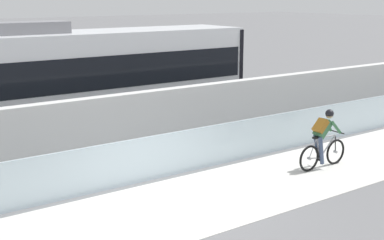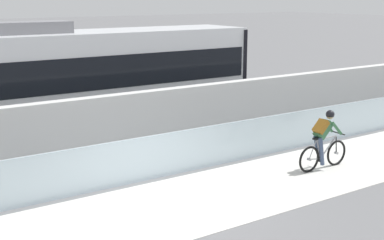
{
  "view_description": "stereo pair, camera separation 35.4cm",
  "coord_description": "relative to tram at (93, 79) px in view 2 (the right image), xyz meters",
  "views": [
    {
      "loc": [
        -6.0,
        -9.09,
        4.59
      ],
      "look_at": [
        2.02,
        2.35,
        1.25
      ],
      "focal_mm": 48.95,
      "sensor_mm": 36.0,
      "label": 1
    },
    {
      "loc": [
        -5.71,
        -9.29,
        4.59
      ],
      "look_at": [
        2.02,
        2.35,
        1.25
      ],
      "focal_mm": 48.95,
      "sensor_mm": 36.0,
      "label": 2
    }
  ],
  "objects": [
    {
      "name": "tram_rail_near",
      "position": [
        -1.04,
        -0.72,
        -1.89
      ],
      "size": [
        32.0,
        0.08,
        0.01
      ],
      "primitive_type": "cube",
      "color": "#595654",
      "rests_on": "ground"
    },
    {
      "name": "bike_path_deck",
      "position": [
        -1.04,
        -6.85,
        -1.89
      ],
      "size": [
        32.0,
        3.2,
        0.01
      ],
      "primitive_type": "cube",
      "color": "silver",
      "rests_on": "ground"
    },
    {
      "name": "ground_plane",
      "position": [
        -1.04,
        -6.85,
        -1.89
      ],
      "size": [
        200.0,
        200.0,
        0.0
      ],
      "primitive_type": "plane",
      "color": "slate"
    },
    {
      "name": "tram_rail_far",
      "position": [
        -1.04,
        0.72,
        -1.89
      ],
      "size": [
        32.0,
        0.08,
        0.01
      ],
      "primitive_type": "cube",
      "color": "#595654",
      "rests_on": "ground"
    },
    {
      "name": "concrete_barrier_wall",
      "position": [
        -1.04,
        -3.2,
        -0.93
      ],
      "size": [
        32.0,
        0.36,
        1.93
      ],
      "primitive_type": "cube",
      "color": "silver",
      "rests_on": "ground"
    },
    {
      "name": "glass_parapet",
      "position": [
        -1.04,
        -5.0,
        -1.32
      ],
      "size": [
        32.0,
        0.05,
        1.15
      ],
      "primitive_type": "cube",
      "color": "silver",
      "rests_on": "ground"
    },
    {
      "name": "tram",
      "position": [
        0.0,
        0.0,
        0.0
      ],
      "size": [
        11.06,
        2.54,
        3.81
      ],
      "color": "silver",
      "rests_on": "ground"
    },
    {
      "name": "cyclist_on_bike",
      "position": [
        3.66,
        -6.85,
        -1.09
      ],
      "size": [
        1.77,
        0.58,
        1.61
      ],
      "color": "black",
      "rests_on": "ground"
    }
  ]
}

